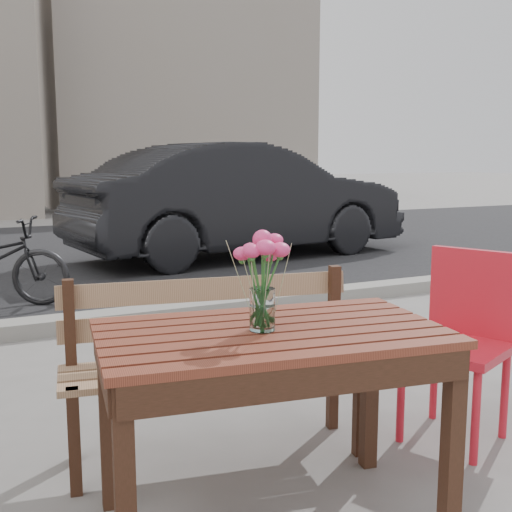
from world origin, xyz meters
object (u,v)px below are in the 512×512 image
Objects in this scene: main_table at (271,362)px; parked_car at (240,200)px; main_vase at (262,268)px; red_chair at (464,330)px.

main_table is 6.44m from parked_car.
parked_car is at bearing 66.14° from main_vase.
red_chair is (1.19, 0.30, -0.10)m from main_table.
main_vase is at bearing 148.69° from parked_car.
main_vase reaches higher than main_table.
red_chair is 0.20× the size of parked_car.
main_vase is 6.46m from parked_car.
main_table is 1.44× the size of red_chair.
main_table is 0.28× the size of parked_car.
main_table is at bearing -99.76° from red_chair.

